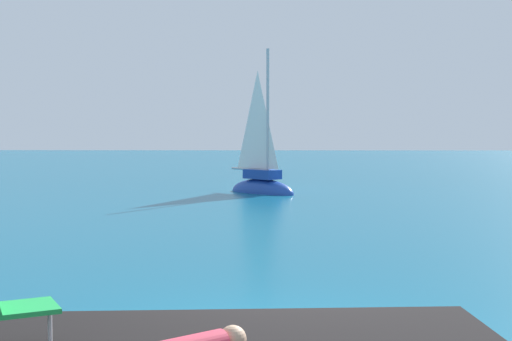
% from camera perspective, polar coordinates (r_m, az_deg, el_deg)
% --- Properties ---
extents(ground_plane, '(160.00, 160.00, 0.00)m').
position_cam_1_polar(ground_plane, '(8.93, 0.72, -13.28)').
color(ground_plane, '#0F5675').
extents(sailboat_near, '(3.18, 3.13, 6.33)m').
position_cam_1_polar(sailboat_near, '(28.69, 0.48, -1.12)').
color(sailboat_near, '#193D99').
rests_on(sailboat_near, ground).
extents(beach_chair, '(0.75, 0.70, 0.80)m').
position_cam_1_polar(beach_chair, '(6.09, -19.26, -9.66)').
color(beach_chair, green).
rests_on(beach_chair, shore_ledge).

